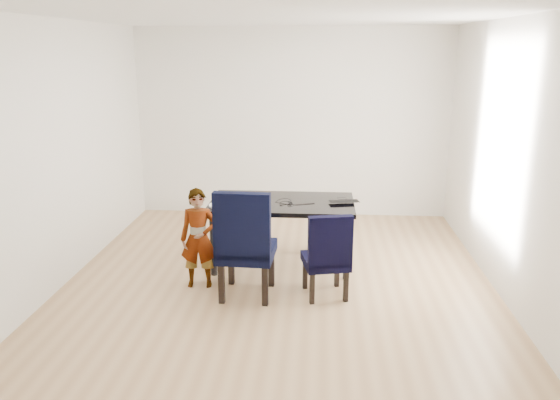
# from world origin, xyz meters

# --- Properties ---
(floor) EXTENTS (4.50, 5.00, 0.01)m
(floor) POSITION_xyz_m (0.00, 0.00, -0.01)
(floor) COLOR tan
(floor) RESTS_ON ground
(ceiling) EXTENTS (4.50, 5.00, 0.01)m
(ceiling) POSITION_xyz_m (0.00, 0.00, 2.71)
(ceiling) COLOR white
(ceiling) RESTS_ON wall_back
(wall_back) EXTENTS (4.50, 0.01, 2.70)m
(wall_back) POSITION_xyz_m (0.00, 2.50, 1.35)
(wall_back) COLOR white
(wall_back) RESTS_ON ground
(wall_front) EXTENTS (4.50, 0.01, 2.70)m
(wall_front) POSITION_xyz_m (0.00, -2.50, 1.35)
(wall_front) COLOR silver
(wall_front) RESTS_ON ground
(wall_left) EXTENTS (0.01, 5.00, 2.70)m
(wall_left) POSITION_xyz_m (-2.25, 0.00, 1.35)
(wall_left) COLOR white
(wall_left) RESTS_ON ground
(wall_right) EXTENTS (0.01, 5.00, 2.70)m
(wall_right) POSITION_xyz_m (2.25, 0.00, 1.35)
(wall_right) COLOR white
(wall_right) RESTS_ON ground
(dining_table) EXTENTS (1.60, 0.90, 0.75)m
(dining_table) POSITION_xyz_m (0.00, 0.50, 0.38)
(dining_table) COLOR black
(dining_table) RESTS_ON floor
(chair_left) EXTENTS (0.57, 0.59, 1.12)m
(chair_left) POSITION_xyz_m (-0.29, -0.32, 0.56)
(chair_left) COLOR black
(chair_left) RESTS_ON floor
(chair_right) EXTENTS (0.51, 0.53, 0.89)m
(chair_right) POSITION_xyz_m (0.49, -0.28, 0.44)
(chair_right) COLOR black
(chair_right) RESTS_ON floor
(child) EXTENTS (0.40, 0.28, 1.04)m
(child) POSITION_xyz_m (-0.81, -0.15, 0.52)
(child) COLOR #CF4E11
(child) RESTS_ON floor
(plate) EXTENTS (0.34, 0.34, 0.02)m
(plate) POSITION_xyz_m (-0.63, 0.27, 0.76)
(plate) COLOR white
(plate) RESTS_ON dining_table
(sandwich) EXTENTS (0.15, 0.08, 0.06)m
(sandwich) POSITION_xyz_m (-0.64, 0.27, 0.80)
(sandwich) COLOR #B58A40
(sandwich) RESTS_ON plate
(laptop) EXTENTS (0.37, 0.27, 0.03)m
(laptop) POSITION_xyz_m (0.68, 0.52, 0.76)
(laptop) COLOR black
(laptop) RESTS_ON dining_table
(cable_tangle) EXTENTS (0.16, 0.16, 0.01)m
(cable_tangle) POSITION_xyz_m (0.06, 0.37, 0.75)
(cable_tangle) COLOR black
(cable_tangle) RESTS_ON dining_table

